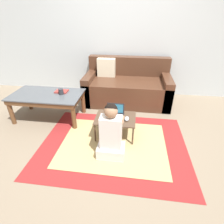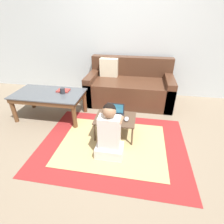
{
  "view_description": "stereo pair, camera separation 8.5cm",
  "coord_description": "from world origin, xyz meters",
  "px_view_note": "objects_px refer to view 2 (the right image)",
  "views": [
    {
      "loc": [
        0.35,
        -2.03,
        1.62
      ],
      "look_at": [
        0.06,
        0.14,
        0.37
      ],
      "focal_mm": 28.0,
      "sensor_mm": 36.0,
      "label": 1
    },
    {
      "loc": [
        0.43,
        -2.02,
        1.62
      ],
      "look_at": [
        0.06,
        0.14,
        0.37
      ],
      "focal_mm": 28.0,
      "sensor_mm": 36.0,
      "label": 2
    }
  ],
  "objects_px": {
    "coffee_table": "(49,97)",
    "cup_on_table": "(63,91)",
    "laptop": "(115,115)",
    "computer_mouse": "(127,119)",
    "laptop_desk": "(115,119)",
    "person_seated": "(109,134)",
    "couch": "(129,87)",
    "book_on_table": "(63,91)"
  },
  "relations": [
    {
      "from": "coffee_table",
      "to": "cup_on_table",
      "type": "relative_size",
      "value": 12.43
    },
    {
      "from": "laptop_desk",
      "to": "computer_mouse",
      "type": "distance_m",
      "value": 0.18
    },
    {
      "from": "laptop",
      "to": "computer_mouse",
      "type": "height_order",
      "value": "laptop"
    },
    {
      "from": "laptop_desk",
      "to": "person_seated",
      "type": "bearing_deg",
      "value": -90.51
    },
    {
      "from": "coffee_table",
      "to": "person_seated",
      "type": "relative_size",
      "value": 1.55
    },
    {
      "from": "laptop_desk",
      "to": "cup_on_table",
      "type": "xyz_separation_m",
      "value": [
        -0.94,
        0.37,
        0.22
      ]
    },
    {
      "from": "laptop_desk",
      "to": "book_on_table",
      "type": "relative_size",
      "value": 2.81
    },
    {
      "from": "laptop_desk",
      "to": "laptop",
      "type": "relative_size",
      "value": 2.32
    },
    {
      "from": "coffee_table",
      "to": "cup_on_table",
      "type": "distance_m",
      "value": 0.27
    },
    {
      "from": "coffee_table",
      "to": "person_seated",
      "type": "xyz_separation_m",
      "value": [
        1.18,
        -0.78,
        -0.05
      ]
    },
    {
      "from": "coffee_table",
      "to": "book_on_table",
      "type": "xyz_separation_m",
      "value": [
        0.21,
        0.12,
        0.08
      ]
    },
    {
      "from": "laptop",
      "to": "coffee_table",
      "type": "bearing_deg",
      "value": 164.39
    },
    {
      "from": "laptop_desk",
      "to": "laptop",
      "type": "distance_m",
      "value": 0.07
    },
    {
      "from": "laptop",
      "to": "laptop_desk",
      "type": "bearing_deg",
      "value": -69.73
    },
    {
      "from": "laptop_desk",
      "to": "coffee_table",
      "type": "bearing_deg",
      "value": 163.56
    },
    {
      "from": "couch",
      "to": "cup_on_table",
      "type": "bearing_deg",
      "value": -140.08
    },
    {
      "from": "coffee_table",
      "to": "book_on_table",
      "type": "height_order",
      "value": "book_on_table"
    },
    {
      "from": "laptop",
      "to": "book_on_table",
      "type": "distance_m",
      "value": 1.07
    },
    {
      "from": "couch",
      "to": "computer_mouse",
      "type": "distance_m",
      "value": 1.27
    },
    {
      "from": "laptop_desk",
      "to": "book_on_table",
      "type": "xyz_separation_m",
      "value": [
        -0.97,
        0.46,
        0.19
      ]
    },
    {
      "from": "laptop_desk",
      "to": "person_seated",
      "type": "xyz_separation_m",
      "value": [
        -0.0,
        -0.43,
        0.05
      ]
    },
    {
      "from": "person_seated",
      "to": "book_on_table",
      "type": "relative_size",
      "value": 3.65
    },
    {
      "from": "person_seated",
      "to": "book_on_table",
      "type": "bearing_deg",
      "value": 137.17
    },
    {
      "from": "cup_on_table",
      "to": "book_on_table",
      "type": "distance_m",
      "value": 0.1
    },
    {
      "from": "coffee_table",
      "to": "book_on_table",
      "type": "relative_size",
      "value": 5.67
    },
    {
      "from": "couch",
      "to": "person_seated",
      "type": "relative_size",
      "value": 2.22
    },
    {
      "from": "couch",
      "to": "cup_on_table",
      "type": "distance_m",
      "value": 1.36
    },
    {
      "from": "computer_mouse",
      "to": "person_seated",
      "type": "distance_m",
      "value": 0.43
    },
    {
      "from": "cup_on_table",
      "to": "couch",
      "type": "bearing_deg",
      "value": 39.92
    },
    {
      "from": "couch",
      "to": "laptop",
      "type": "xyz_separation_m",
      "value": [
        -0.1,
        -1.21,
        0.04
      ]
    },
    {
      "from": "couch",
      "to": "person_seated",
      "type": "height_order",
      "value": "couch"
    },
    {
      "from": "couch",
      "to": "computer_mouse",
      "type": "xyz_separation_m",
      "value": [
        0.07,
        -1.27,
        0.03
      ]
    },
    {
      "from": "computer_mouse",
      "to": "book_on_table",
      "type": "bearing_deg",
      "value": 156.16
    },
    {
      "from": "laptop",
      "to": "book_on_table",
      "type": "relative_size",
      "value": 1.21
    },
    {
      "from": "laptop_desk",
      "to": "person_seated",
      "type": "relative_size",
      "value": 0.77
    },
    {
      "from": "cup_on_table",
      "to": "book_on_table",
      "type": "bearing_deg",
      "value": 109.34
    },
    {
      "from": "computer_mouse",
      "to": "laptop_desk",
      "type": "bearing_deg",
      "value": 167.43
    },
    {
      "from": "couch",
      "to": "book_on_table",
      "type": "distance_m",
      "value": 1.32
    },
    {
      "from": "person_seated",
      "to": "cup_on_table",
      "type": "relative_size",
      "value": 8.01
    },
    {
      "from": "laptop_desk",
      "to": "book_on_table",
      "type": "distance_m",
      "value": 1.09
    },
    {
      "from": "couch",
      "to": "computer_mouse",
      "type": "relative_size",
      "value": 14.85
    },
    {
      "from": "couch",
      "to": "cup_on_table",
      "type": "xyz_separation_m",
      "value": [
        -1.03,
        -0.86,
        0.2
      ]
    }
  ]
}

